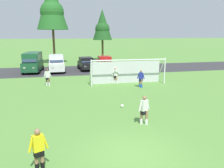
% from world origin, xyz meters
% --- Properties ---
extents(ground_plane, '(400.00, 400.00, 0.00)m').
position_xyz_m(ground_plane, '(0.00, 15.00, 0.00)').
color(ground_plane, '#598C3D').
extents(parking_lot_strip, '(52.00, 8.40, 0.01)m').
position_xyz_m(parking_lot_strip, '(0.00, 22.85, 0.00)').
color(parking_lot_strip, '#333335').
rests_on(parking_lot_strip, ground).
extents(soccer_ball, '(0.22, 0.22, 0.22)m').
position_xyz_m(soccer_ball, '(1.20, 6.05, 0.11)').
color(soccer_ball, white).
rests_on(soccer_ball, ground).
extents(soccer_goal, '(7.47, 2.15, 2.57)m').
position_xyz_m(soccer_goal, '(3.65, 13.37, 1.29)').
color(soccer_goal, white).
rests_on(soccer_goal, ground).
extents(referee, '(0.74, 0.37, 1.64)m').
position_xyz_m(referee, '(-3.63, -0.34, 0.82)').
color(referee, '#936B4C').
rests_on(referee, ground).
extents(player_striker_near, '(0.75, 0.31, 1.64)m').
position_xyz_m(player_striker_near, '(2.50, 13.55, 0.82)').
color(player_striker_near, tan).
rests_on(player_striker_near, ground).
extents(player_midfield_center, '(0.74, 0.37, 1.64)m').
position_xyz_m(player_midfield_center, '(1.62, 2.97, 0.82)').
color(player_midfield_center, '#936B4C').
rests_on(player_midfield_center, ground).
extents(player_defender_far, '(0.64, 0.51, 1.64)m').
position_xyz_m(player_defender_far, '(4.40, 11.36, 0.82)').
color(player_defender_far, '#936B4C').
rests_on(player_defender_far, ground).
extents(player_winger_left, '(0.75, 0.33, 1.64)m').
position_xyz_m(player_winger_left, '(-4.09, 13.99, 0.82)').
color(player_winger_left, brown).
rests_on(player_winger_left, ground).
extents(parked_car_slot_far_left, '(2.46, 4.93, 2.52)m').
position_xyz_m(parked_car_slot_far_left, '(-6.37, 22.53, 1.34)').
color(parked_car_slot_far_left, '#194C2D').
rests_on(parked_car_slot_far_left, ground).
extents(parked_car_slot_left, '(2.26, 4.66, 2.16)m').
position_xyz_m(parked_car_slot_left, '(-3.39, 22.18, 1.11)').
color(parked_car_slot_left, silver).
rests_on(parked_car_slot_left, ground).
extents(parked_car_slot_center_left, '(2.28, 4.33, 1.72)m').
position_xyz_m(parked_car_slot_center_left, '(0.57, 22.89, 0.88)').
color(parked_car_slot_center_left, black).
rests_on(parked_car_slot_center_left, ground).
extents(parked_car_slot_center, '(2.06, 4.21, 1.72)m').
position_xyz_m(parked_car_slot_center, '(3.29, 23.62, 0.88)').
color(parked_car_slot_center, red).
rests_on(parked_car_slot_center, ground).
extents(tree_left_edge, '(4.96, 4.96, 13.23)m').
position_xyz_m(tree_left_edge, '(-3.85, 30.55, 9.10)').
color(tree_left_edge, brown).
rests_on(tree_left_edge, ground).
extents(tree_mid_left, '(3.41, 3.41, 9.10)m').
position_xyz_m(tree_mid_left, '(4.56, 32.44, 6.25)').
color(tree_mid_left, brown).
rests_on(tree_mid_left, ground).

